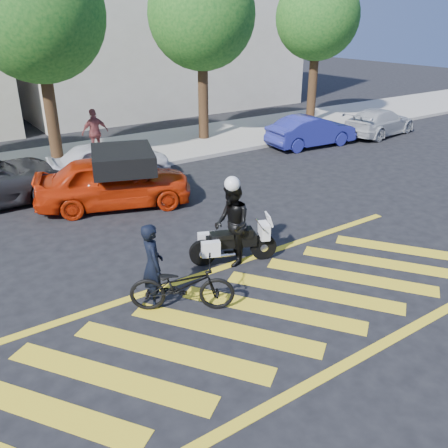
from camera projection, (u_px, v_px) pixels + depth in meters
ground at (251, 318)px, 8.88m from camera, size 90.00×90.00×0.00m
sidewalk at (58, 163)px, 17.91m from camera, size 60.00×5.00×0.15m
crosswalk at (249, 319)px, 8.86m from camera, size 12.33×4.00×0.01m
building_right at (156, 9)px, 27.14m from camera, size 16.00×8.00×11.00m
tree_center at (41, 18)px, 15.98m from camera, size 4.60×4.60×7.56m
tree_right at (204, 19)px, 19.36m from camera, size 4.40×4.40×7.41m
tree_far_right at (318, 20)px, 22.76m from camera, size 4.00×4.00×7.10m
officer_bike at (153, 265)px, 9.02m from camera, size 0.52×0.69×1.69m
bicycle at (182, 285)px, 8.95m from camera, size 2.05×1.66×1.05m
police_motorcycle at (232, 243)px, 10.71m from camera, size 1.93×1.07×0.89m
officer_moto at (232, 224)px, 10.50m from camera, size 1.02×1.13×1.90m
red_convertible at (114, 182)px, 13.78m from camera, size 4.78×3.15×1.51m
parked_mid_right at (110, 161)px, 15.92m from camera, size 4.21×2.07×1.38m
parked_right at (311, 131)px, 20.20m from camera, size 4.08×1.72×1.31m
parked_far_right at (380, 122)px, 22.11m from camera, size 4.40×2.27×1.22m
pedestrian_right at (95, 132)px, 18.29m from camera, size 1.06×0.46×1.79m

